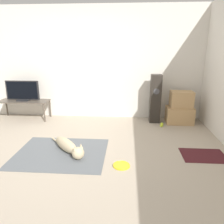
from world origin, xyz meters
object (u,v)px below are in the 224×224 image
dog (69,147)px  tennis_ball_near_speaker (162,124)px  cardboard_box_upper (181,99)px  tv (22,91)px  frisbee (121,165)px  tennis_ball_by_boxes (161,126)px  tv_stand (24,103)px  floor_speaker (155,99)px  cardboard_box_lower (179,115)px

dog → tennis_ball_near_speaker: size_ratio=11.51×
cardboard_box_upper → tv: bearing=179.2°
cardboard_box_upper → frisbee: bearing=-122.5°
tv → tennis_ball_near_speaker: 3.26m
frisbee → tennis_ball_by_boxes: bearing=64.1°
tv_stand → tv: size_ratio=1.49×
frisbee → tv: bearing=139.5°
dog → frisbee: size_ratio=3.08×
cardboard_box_upper → tennis_ball_by_boxes: cardboard_box_upper is taller
tennis_ball_by_boxes → tennis_ball_near_speaker: same height
dog → floor_speaker: bearing=47.0°
tennis_ball_by_boxes → tennis_ball_near_speaker: bearing=76.9°
frisbee → tennis_ball_by_boxes: tennis_ball_by_boxes is taller
dog → tv: bearing=132.0°
cardboard_box_upper → cardboard_box_lower: bearing=-171.5°
frisbee → tennis_ball_by_boxes: size_ratio=3.74×
tennis_ball_near_speaker → cardboard_box_lower: bearing=26.0°
tv_stand → tv: 0.28m
tv → cardboard_box_lower: bearing=-0.8°
dog → cardboard_box_upper: size_ratio=1.60×
dog → floor_speaker: 2.31m
tv_stand → tennis_ball_by_boxes: size_ratio=17.50×
cardboard_box_upper → tennis_ball_near_speaker: 0.69m
cardboard_box_upper → tv: (-3.61, 0.05, 0.13)m
cardboard_box_lower → tennis_ball_near_speaker: (-0.41, -0.20, -0.15)m
cardboard_box_lower → dog: bearing=-142.4°
tv_stand → tennis_ball_by_boxes: tv_stand is taller
floor_speaker → tv: (-3.05, 0.01, 0.13)m
frisbee → cardboard_box_upper: cardboard_box_upper is taller
tv_stand → tennis_ball_near_speaker: tv_stand is taller
tv_stand → tennis_ball_by_boxes: bearing=-6.2°
tennis_ball_by_boxes → tv_stand: bearing=173.8°
frisbee → tv_stand: tv_stand is taller
dog → frisbee: (0.86, -0.35, -0.10)m
frisbee → cardboard_box_lower: size_ratio=0.42×
cardboard_box_upper → floor_speaker: floor_speaker is taller
floor_speaker → tv_stand: size_ratio=0.93×
tennis_ball_by_boxes → dog: bearing=-141.7°
tennis_ball_near_speaker → cardboard_box_upper: bearing=25.5°
tennis_ball_by_boxes → tennis_ball_near_speaker: size_ratio=1.00×
frisbee → tv: (-2.36, 2.02, 0.66)m
floor_speaker → frisbee: bearing=-108.9°
dog → cardboard_box_lower: size_ratio=1.30×
cardboard_box_lower → tennis_ball_near_speaker: cardboard_box_lower is taller
frisbee → floor_speaker: bearing=71.1°
tv → tv_stand: bearing=-90.0°
cardboard_box_lower → tennis_ball_near_speaker: size_ratio=8.85×
tv_stand → tennis_ball_near_speaker: (3.19, -0.25, -0.36)m
floor_speaker → cardboard_box_upper: bearing=-4.4°
dog → cardboard_box_lower: cardboard_box_lower is taller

